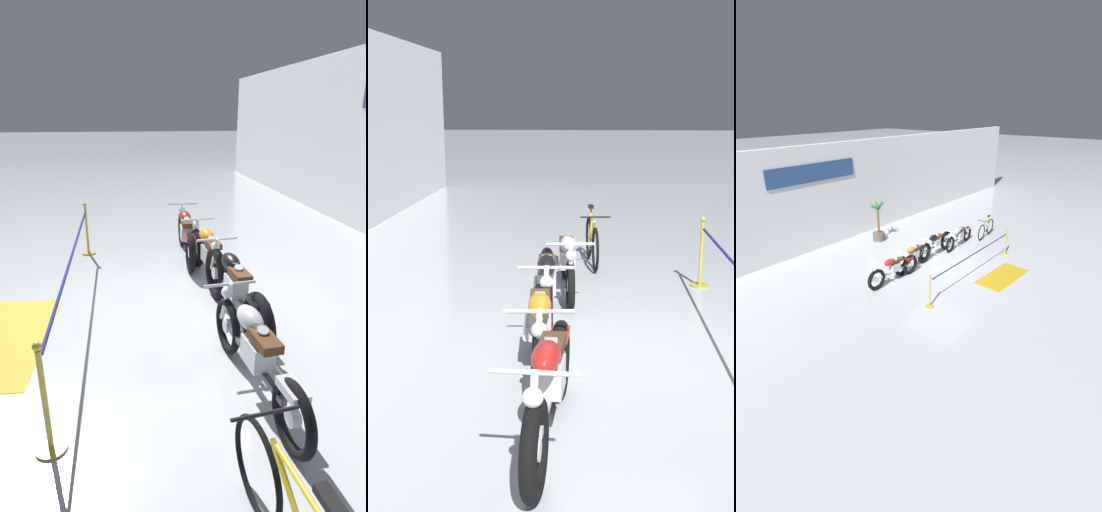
{
  "view_description": "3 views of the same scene",
  "coord_description": "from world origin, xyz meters",
  "views": [
    {
      "loc": [
        5.35,
        -0.69,
        2.72
      ],
      "look_at": [
        -0.35,
        0.21,
        0.64
      ],
      "focal_mm": 28.0,
      "sensor_mm": 36.0,
      "label": 1
    },
    {
      "loc": [
        -6.74,
        0.23,
        2.64
      ],
      "look_at": [
        0.55,
        0.69,
        0.9
      ],
      "focal_mm": 45.0,
      "sensor_mm": 36.0,
      "label": 2
    },
    {
      "loc": [
        -9.68,
        -6.68,
        5.57
      ],
      "look_at": [
        -0.68,
        0.54,
        0.48
      ],
      "focal_mm": 24.0,
      "sensor_mm": 36.0,
      "label": 3
    }
  ],
  "objects": [
    {
      "name": "potted_palm_left_of_row",
      "position": [
        0.45,
        3.76,
        0.82
      ],
      "size": [
        0.9,
        1.01,
        1.93
      ],
      "color": "brown",
      "rests_on": "ground"
    },
    {
      "name": "motorcycle_red_0",
      "position": [
        -2.06,
        0.54,
        0.46
      ],
      "size": [
        2.3,
        0.62,
        0.94
      ],
      "color": "black",
      "rests_on": "ground"
    },
    {
      "name": "motorcycle_silver_3",
      "position": [
        2.08,
        0.56,
        0.46
      ],
      "size": [
        2.23,
        0.62,
        0.91
      ],
      "color": "black",
      "rests_on": "ground"
    },
    {
      "name": "bicycle",
      "position": [
        3.83,
        0.21,
        0.39
      ],
      "size": [
        1.73,
        0.48,
        0.96
      ],
      "color": "black",
      "rests_on": "ground"
    },
    {
      "name": "stanchion_mid_left",
      "position": [
        2.54,
        -1.39,
        0.36
      ],
      "size": [
        0.28,
        0.28,
        1.05
      ],
      "color": "gold",
      "rests_on": "ground"
    },
    {
      "name": "motorcycle_orange_1",
      "position": [
        -0.78,
        0.72,
        0.46
      ],
      "size": [
        2.26,
        0.62,
        0.93
      ],
      "color": "black",
      "rests_on": "ground"
    },
    {
      "name": "stanchion_far_left",
      "position": [
        -1.12,
        -1.39,
        0.65
      ],
      "size": [
        5.16,
        0.28,
        1.05
      ],
      "color": "gold",
      "rests_on": "ground"
    },
    {
      "name": "floor_banner",
      "position": [
        0.62,
        -2.22,
        0.0
      ],
      "size": [
        2.25,
        1.13,
        0.01
      ],
      "primitive_type": "cube",
      "rotation": [
        0.0,
        0.0,
        -0.06
      ],
      "color": "#B78E19",
      "rests_on": "ground"
    },
    {
      "name": "back_wall",
      "position": [
        -0.01,
        5.12,
        2.1
      ],
      "size": [
        28.0,
        0.29,
        4.2
      ],
      "color": "white",
      "rests_on": "ground"
    },
    {
      "name": "motorcycle_black_2",
      "position": [
        0.63,
        0.75,
        0.48
      ],
      "size": [
        2.45,
        0.62,
        0.97
      ],
      "color": "black",
      "rests_on": "ground"
    },
    {
      "name": "ground_plane",
      "position": [
        0.0,
        0.0,
        0.0
      ],
      "size": [
        120.0,
        120.0,
        0.0
      ],
      "primitive_type": "plane",
      "color": "#B2B7BC"
    }
  ]
}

